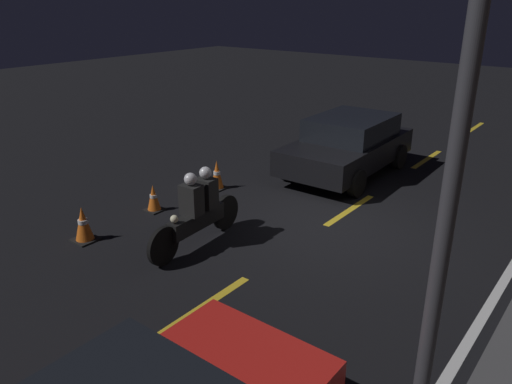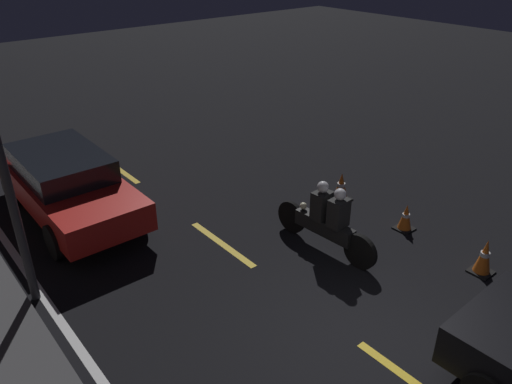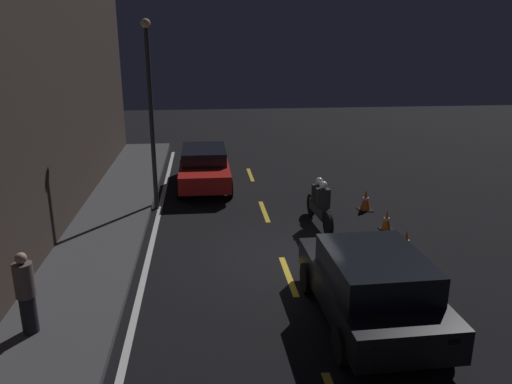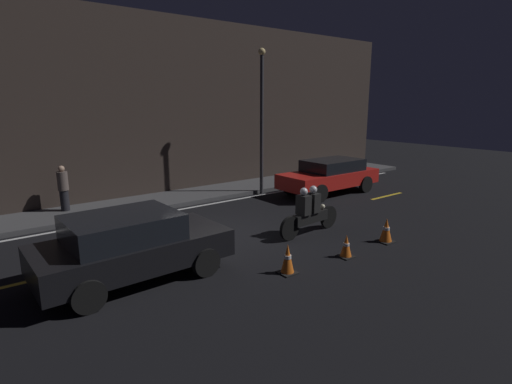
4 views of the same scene
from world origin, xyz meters
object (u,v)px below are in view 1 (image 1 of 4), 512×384
Objects in this scene: van_black at (348,144)px; traffic_cone_far at (83,224)px; motorcycle at (198,210)px; traffic_cone_near at (217,175)px; traffic_cone_mid at (154,198)px; street_lamp at (459,138)px.

van_black is 6.06× the size of traffic_cone_far.
traffic_cone_near is at bearing -148.20° from motorcycle.
traffic_cone_near is 1.79m from traffic_cone_mid.
traffic_cone_mid is 7.71m from street_lamp.
street_lamp is (4.39, 6.45, 2.90)m from traffic_cone_near.
traffic_cone_near is at bearing -34.73° from van_black.
street_lamp is (2.61, 6.63, 2.96)m from traffic_cone_mid.
traffic_cone_near is at bearing -124.24° from street_lamp.
van_black is 8.90m from street_lamp.
street_lamp is at bearing 31.11° from van_black.
traffic_cone_near is 1.20× the size of traffic_cone_mid.
van_black reaches higher than traffic_cone_near.
van_black is 0.70× the size of street_lamp.
traffic_cone_mid is 0.10× the size of street_lamp.
street_lamp reaches higher than traffic_cone_mid.
traffic_cone_far is at bearing 1.71° from traffic_cone_mid.
motorcycle is 2.84m from traffic_cone_near.
motorcycle is at bearing 124.38° from traffic_cone_far.
street_lamp reaches higher than traffic_cone_near.
motorcycle is at bearing 35.50° from traffic_cone_near.
motorcycle is 5.85m from street_lamp.
street_lamp is (2.09, 4.81, 2.58)m from motorcycle.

